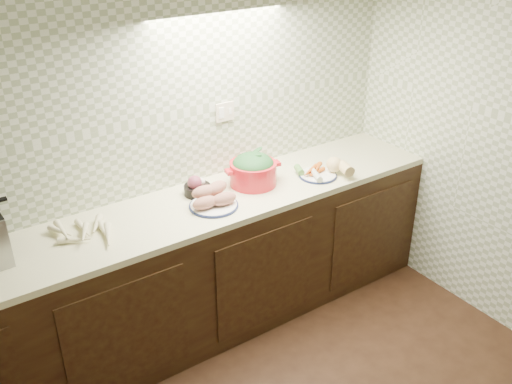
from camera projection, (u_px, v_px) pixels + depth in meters
room at (368, 205)px, 1.85m from camera, size 3.60×3.60×2.60m
parsnip_pile at (82, 232)px, 3.04m from camera, size 0.37×0.28×0.07m
sweet_potato_plate at (212, 198)px, 3.33m from camera, size 0.29×0.29×0.13m
onion_bowl at (197, 187)px, 3.47m from camera, size 0.16×0.16×0.13m
dutch_oven at (253, 170)px, 3.57m from camera, size 0.37×0.35×0.21m
veg_plate at (325, 169)px, 3.71m from camera, size 0.33×0.30×0.12m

